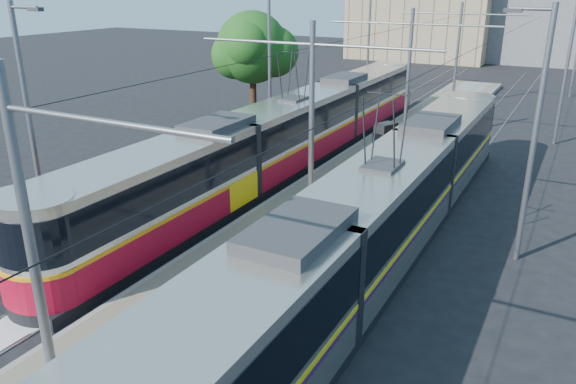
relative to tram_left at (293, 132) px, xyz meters
The scene contains 11 objects.
ground 14.04m from the tram_left, 75.03° to the right, with size 160.00×160.00×0.00m, color black.
platform 5.28m from the tram_left, 44.46° to the left, with size 4.00×50.00×0.30m, color gray.
tactile_strip_left 4.37m from the tram_left, 58.67° to the left, with size 0.70×50.00×0.01m, color gray.
tactile_strip_right 6.32m from the tram_left, 34.97° to the left, with size 0.70×50.00×0.01m, color gray.
rails 5.32m from the tram_left, 44.46° to the left, with size 8.71×70.00×0.03m.
tram_left is the anchor object (origin of this frame).
tram_right 10.76m from the tram_left, 47.98° to the right, with size 2.43×28.05×5.50m.
catenary 4.62m from the tram_left, 10.80° to the left, with size 9.20×70.00×7.00m.
street_lamps 8.71m from the tram_left, 64.45° to the left, with size 15.18×38.22×8.00m.
shelter 4.58m from the tram_left, ahead, with size 0.95×1.20×2.31m.
tree 9.43m from the tram_left, 131.72° to the left, with size 4.83×4.46×7.01m.
Camera 1 is at (8.67, -10.06, 8.46)m, focal length 35.00 mm.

